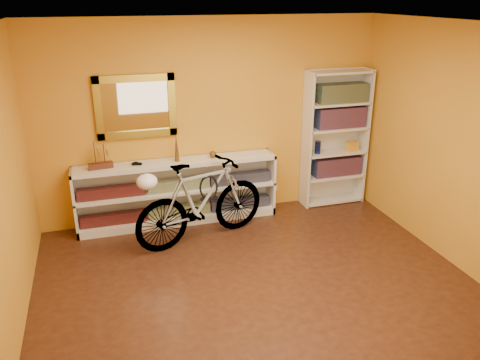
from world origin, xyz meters
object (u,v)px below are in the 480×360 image
object	(u,v)px
console_unit	(178,192)
bicycle	(201,201)
bookcase	(335,139)
helmet	(147,182)

from	to	relation	value
console_unit	bicycle	xyz separation A→B (m)	(0.19, -0.58, 0.09)
bookcase	helmet	bearing A→B (deg)	-163.61
console_unit	helmet	bearing A→B (deg)	-120.75
bookcase	helmet	distance (m)	2.82
console_unit	bicycle	distance (m)	0.62
bicycle	console_unit	bearing A→B (deg)	1.47
console_unit	helmet	world-z (taller)	helmet
console_unit	bookcase	distance (m)	2.31
console_unit	bicycle	world-z (taller)	bicycle
console_unit	bookcase	size ratio (longest dim) A/B	1.37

